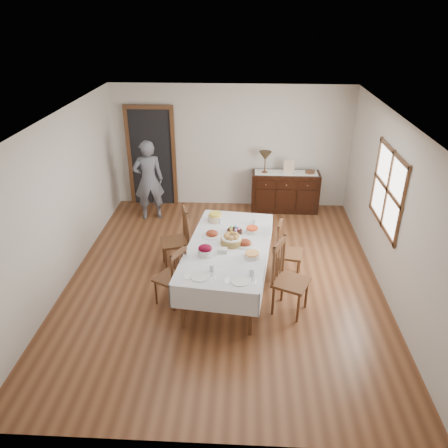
{
  "coord_description": "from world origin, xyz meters",
  "views": [
    {
      "loc": [
        0.32,
        -5.95,
        4.04
      ],
      "look_at": [
        0.0,
        0.1,
        0.95
      ],
      "focal_mm": 35.0,
      "sensor_mm": 36.0,
      "label": 1
    }
  ],
  "objects_px": {
    "chair_right_near": "(288,277)",
    "table_lamp": "(265,157)",
    "dining_table": "(228,250)",
    "chair_left_far": "(178,238)",
    "chair_left_near": "(173,276)",
    "person": "(148,178)",
    "chair_right_far": "(286,250)",
    "sideboard": "(285,192)"
  },
  "relations": [
    {
      "from": "chair_left_near",
      "to": "chair_right_near",
      "type": "relative_size",
      "value": 0.85
    },
    {
      "from": "dining_table",
      "to": "table_lamp",
      "type": "height_order",
      "value": "table_lamp"
    },
    {
      "from": "dining_table",
      "to": "person",
      "type": "xyz_separation_m",
      "value": [
        -1.72,
        2.49,
        0.18
      ]
    },
    {
      "from": "table_lamp",
      "to": "chair_left_near",
      "type": "bearing_deg",
      "value": -112.88
    },
    {
      "from": "chair_left_far",
      "to": "table_lamp",
      "type": "distance_m",
      "value": 2.86
    },
    {
      "from": "chair_left_far",
      "to": "chair_right_far",
      "type": "xyz_separation_m",
      "value": [
        1.79,
        -0.22,
        -0.05
      ]
    },
    {
      "from": "chair_left_near",
      "to": "chair_left_far",
      "type": "distance_m",
      "value": 1.04
    },
    {
      "from": "chair_right_far",
      "to": "chair_left_far",
      "type": "bearing_deg",
      "value": 94.2
    },
    {
      "from": "dining_table",
      "to": "chair_left_near",
      "type": "xyz_separation_m",
      "value": [
        -0.79,
        -0.39,
        -0.23
      ]
    },
    {
      "from": "chair_left_far",
      "to": "sideboard",
      "type": "xyz_separation_m",
      "value": [
        1.95,
        2.36,
        -0.11
      ]
    },
    {
      "from": "chair_right_far",
      "to": "table_lamp",
      "type": "distance_m",
      "value": 2.68
    },
    {
      "from": "chair_right_far",
      "to": "person",
      "type": "xyz_separation_m",
      "value": [
        -2.64,
        2.07,
        0.39
      ]
    },
    {
      "from": "chair_left_far",
      "to": "chair_right_far",
      "type": "relative_size",
      "value": 1.09
    },
    {
      "from": "dining_table",
      "to": "chair_right_near",
      "type": "xyz_separation_m",
      "value": [
        0.87,
        -0.47,
        -0.15
      ]
    },
    {
      "from": "chair_left_near",
      "to": "person",
      "type": "distance_m",
      "value": 3.05
    },
    {
      "from": "chair_left_near",
      "to": "sideboard",
      "type": "bearing_deg",
      "value": 179.17
    },
    {
      "from": "chair_right_far",
      "to": "dining_table",
      "type": "bearing_deg",
      "value": 125.93
    },
    {
      "from": "dining_table",
      "to": "chair_left_far",
      "type": "xyz_separation_m",
      "value": [
        -0.87,
        0.65,
        -0.17
      ]
    },
    {
      "from": "chair_right_near",
      "to": "chair_right_far",
      "type": "height_order",
      "value": "chair_right_near"
    },
    {
      "from": "chair_left_near",
      "to": "sideboard",
      "type": "relative_size",
      "value": 0.66
    },
    {
      "from": "table_lamp",
      "to": "person",
      "type": "bearing_deg",
      "value": -168.04
    },
    {
      "from": "dining_table",
      "to": "chair_right_near",
      "type": "relative_size",
      "value": 2.21
    },
    {
      "from": "chair_left_far",
      "to": "table_lamp",
      "type": "xyz_separation_m",
      "value": [
        1.5,
        2.34,
        0.67
      ]
    },
    {
      "from": "person",
      "to": "table_lamp",
      "type": "bearing_deg",
      "value": 174.43
    },
    {
      "from": "chair_left_near",
      "to": "chair_left_far",
      "type": "xyz_separation_m",
      "value": [
        -0.07,
        1.03,
        0.06
      ]
    },
    {
      "from": "dining_table",
      "to": "chair_right_near",
      "type": "distance_m",
      "value": 0.99
    },
    {
      "from": "chair_left_far",
      "to": "sideboard",
      "type": "relative_size",
      "value": 0.75
    },
    {
      "from": "person",
      "to": "sideboard",
      "type": "bearing_deg",
      "value": 172.93
    },
    {
      "from": "chair_left_near",
      "to": "chair_right_far",
      "type": "xyz_separation_m",
      "value": [
        1.71,
        0.81,
        0.02
      ]
    },
    {
      "from": "chair_left_near",
      "to": "person",
      "type": "height_order",
      "value": "person"
    },
    {
      "from": "chair_right_near",
      "to": "table_lamp",
      "type": "height_order",
      "value": "table_lamp"
    },
    {
      "from": "dining_table",
      "to": "chair_left_far",
      "type": "bearing_deg",
      "value": 149.9
    },
    {
      "from": "chair_left_near",
      "to": "chair_left_far",
      "type": "relative_size",
      "value": 0.89
    },
    {
      "from": "chair_left_far",
      "to": "chair_right_far",
      "type": "bearing_deg",
      "value": 65.68
    },
    {
      "from": "chair_left_near",
      "to": "chair_right_far",
      "type": "bearing_deg",
      "value": 143.35
    },
    {
      "from": "chair_right_far",
      "to": "person",
      "type": "distance_m",
      "value": 3.38
    },
    {
      "from": "chair_left_far",
      "to": "chair_right_far",
      "type": "distance_m",
      "value": 1.8
    },
    {
      "from": "table_lamp",
      "to": "sideboard",
      "type": "bearing_deg",
      "value": 2.46
    },
    {
      "from": "dining_table",
      "to": "table_lamp",
      "type": "distance_m",
      "value": 3.1
    },
    {
      "from": "chair_right_near",
      "to": "person",
      "type": "xyz_separation_m",
      "value": [
        -2.58,
        2.96,
        0.33
      ]
    },
    {
      "from": "dining_table",
      "to": "chair_left_near",
      "type": "distance_m",
      "value": 0.91
    },
    {
      "from": "sideboard",
      "to": "table_lamp",
      "type": "relative_size",
      "value": 3.08
    }
  ]
}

